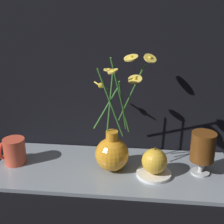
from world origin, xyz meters
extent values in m
plane|color=black|center=(0.00, 0.00, 0.00)|extent=(6.00, 6.00, 0.00)
cube|color=gray|center=(0.00, 0.00, 0.01)|extent=(0.74, 0.29, 0.01)
sphere|color=orange|center=(0.00, -0.01, 0.06)|extent=(0.10, 0.10, 0.10)
cylinder|color=orange|center=(0.00, -0.01, 0.12)|extent=(0.04, 0.04, 0.04)
cylinder|color=#3D7A33|center=(-0.01, 0.00, 0.23)|extent=(0.02, 0.01, 0.18)
cylinder|color=#EAC64C|center=(-0.01, 0.01, 0.32)|extent=(0.04, 0.04, 0.01)
sphere|color=yellow|center=(-0.01, 0.01, 0.32)|extent=(0.01, 0.01, 0.01)
cylinder|color=#3D7A33|center=(-0.02, 0.03, 0.20)|extent=(0.08, 0.05, 0.12)
cylinder|color=#EAC64C|center=(-0.04, 0.06, 0.26)|extent=(0.06, 0.06, 0.03)
sphere|color=yellow|center=(-0.04, 0.06, 0.26)|extent=(0.02, 0.02, 0.02)
cylinder|color=#3D7A33|center=(0.05, 0.03, 0.24)|extent=(0.08, 0.11, 0.21)
cylinder|color=#EAC64C|center=(0.11, 0.07, 0.35)|extent=(0.05, 0.05, 0.02)
sphere|color=yellow|center=(0.11, 0.07, 0.35)|extent=(0.01, 0.01, 0.01)
cylinder|color=#3D7A33|center=(0.03, -0.03, 0.26)|extent=(0.05, 0.06, 0.23)
cylinder|color=#EAC64C|center=(0.05, -0.05, 0.37)|extent=(0.05, 0.05, 0.02)
sphere|color=yellow|center=(0.05, -0.05, 0.37)|extent=(0.01, 0.01, 0.01)
cylinder|color=#3D7A33|center=(0.03, -0.01, 0.22)|extent=(0.02, 0.07, 0.17)
cylinder|color=#EAC64C|center=(0.07, -0.02, 0.31)|extent=(0.05, 0.05, 0.02)
sphere|color=yellow|center=(0.07, -0.02, 0.31)|extent=(0.01, 0.01, 0.01)
cylinder|color=#3D7A33|center=(0.00, -0.04, 0.24)|extent=(0.07, 0.02, 0.20)
cylinder|color=#EAC64C|center=(0.01, -0.07, 0.34)|extent=(0.03, 0.03, 0.01)
sphere|color=yellow|center=(0.01, -0.07, 0.34)|extent=(0.01, 0.01, 0.01)
cylinder|color=#DB5138|center=(-0.32, 0.00, 0.05)|extent=(0.07, 0.07, 0.08)
torus|color=#DB5138|center=(-0.36, 0.00, 0.05)|extent=(0.01, 0.06, 0.06)
cylinder|color=silver|center=(0.27, 0.00, 0.01)|extent=(0.06, 0.06, 0.01)
cylinder|color=silver|center=(0.27, 0.00, 0.04)|extent=(0.01, 0.01, 0.04)
cylinder|color=brown|center=(0.27, 0.00, 0.10)|extent=(0.07, 0.07, 0.09)
cylinder|color=white|center=(0.13, -0.03, 0.02)|extent=(0.11, 0.11, 0.01)
sphere|color=gold|center=(0.13, -0.03, 0.06)|extent=(0.08, 0.08, 0.08)
cylinder|color=#4C3819|center=(0.13, -0.03, 0.10)|extent=(0.00, 0.00, 0.01)
camera|label=1|loc=(0.09, -0.85, 0.52)|focal=50.00mm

